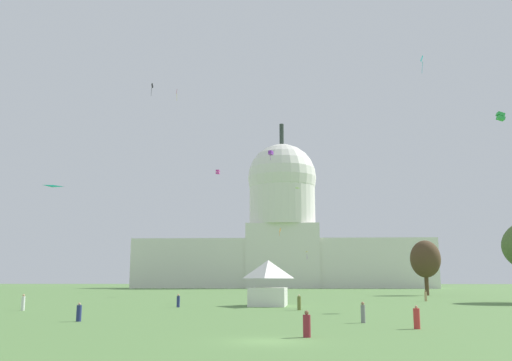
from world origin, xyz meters
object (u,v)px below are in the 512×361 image
(kite_pink_high, at_px, (177,92))
(kite_cyan_high, at_px, (422,60))
(person_tan_back_left, at_px, (426,296))
(kite_black_high, at_px, (152,87))
(event_tent, at_px, (268,282))
(kite_violet_mid, at_px, (271,153))
(kite_gold_low, at_px, (308,253))
(tree_east_mid, at_px, (425,259))
(person_maroon_front_right, at_px, (307,325))
(kite_turquoise_low, at_px, (52,191))
(person_white_near_tree_west, at_px, (23,303))
(person_red_front_left, at_px, (417,318))
(kite_green_mid, at_px, (501,116))
(kite_magenta_mid, at_px, (218,172))
(person_olive_aisle_center, at_px, (299,303))
(person_navy_edge_west, at_px, (178,301))
(person_navy_near_tree_east, at_px, (79,313))
(capitol_building, at_px, (282,234))
(person_grey_edge_east, at_px, (363,313))
(kite_orange_mid, at_px, (280,231))
(kite_lime_mid, at_px, (296,190))

(kite_pink_high, xyz_separation_m, kite_cyan_high, (57.09, -49.38, -11.76))
(person_tan_back_left, distance_m, kite_black_high, 82.10)
(kite_pink_high, bearing_deg, event_tent, -137.11)
(kite_violet_mid, bearing_deg, kite_gold_low, -64.36)
(tree_east_mid, height_order, person_maroon_front_right, tree_east_mid)
(event_tent, xyz_separation_m, kite_violet_mid, (-0.76, 47.92, 28.40))
(kite_turquoise_low, xyz_separation_m, kite_gold_low, (33.06, 142.25, 0.01))
(tree_east_mid, distance_m, person_white_near_tree_west, 86.30)
(person_red_front_left, height_order, kite_green_mid, kite_green_mid)
(person_tan_back_left, relative_size, kite_black_high, 0.53)
(kite_magenta_mid, xyz_separation_m, kite_cyan_high, (46.06, -58.58, 9.87))
(person_olive_aisle_center, bearing_deg, person_white_near_tree_west, -61.23)
(kite_magenta_mid, bearing_deg, person_navy_edge_west, 14.13)
(kite_green_mid, bearing_deg, kite_gold_low, -170.14)
(kite_black_high, bearing_deg, person_tan_back_left, -110.15)
(tree_east_mid, bearing_deg, kite_violet_mid, -176.86)
(kite_turquoise_low, bearing_deg, person_red_front_left, 119.48)
(tree_east_mid, distance_m, person_maroon_front_right, 94.22)
(tree_east_mid, bearing_deg, person_red_front_left, -104.41)
(event_tent, bearing_deg, kite_pink_high, 113.86)
(tree_east_mid, height_order, kite_turquoise_low, kite_turquoise_low)
(person_red_front_left, relative_size, person_navy_near_tree_east, 1.07)
(capitol_building, distance_m, person_red_front_left, 186.11)
(person_white_near_tree_west, distance_m, kite_violet_mid, 72.42)
(person_maroon_front_right, distance_m, kite_gold_low, 165.97)
(capitol_building, height_order, person_grey_edge_east, capitol_building)
(kite_violet_mid, relative_size, kite_orange_mid, 0.78)
(person_white_near_tree_west, relative_size, kite_pink_high, 0.52)
(kite_magenta_mid, bearing_deg, person_grey_edge_east, 22.80)
(person_white_near_tree_west, xyz_separation_m, kite_lime_mid, (32.10, 87.75, 26.56))
(person_maroon_front_right, distance_m, kite_lime_mid, 118.02)
(person_white_near_tree_west, relative_size, kite_orange_mid, 0.65)
(kite_gold_low, bearing_deg, kite_turquoise_low, 126.81)
(tree_east_mid, bearing_deg, kite_green_mid, -93.62)
(kite_violet_mid, xyz_separation_m, kite_cyan_high, (29.40, -20.11, 13.15))
(kite_lime_mid, distance_m, kite_pink_high, 44.52)
(kite_lime_mid, bearing_deg, event_tent, 44.81)
(kite_turquoise_low, bearing_deg, kite_cyan_high, -173.15)
(event_tent, relative_size, kite_pink_high, 2.16)
(kite_pink_high, bearing_deg, tree_east_mid, -91.50)
(capitol_building, height_order, tree_east_mid, capitol_building)
(tree_east_mid, distance_m, person_navy_edge_west, 69.69)
(tree_east_mid, distance_m, person_tan_back_left, 34.34)
(capitol_building, height_order, person_navy_edge_west, capitol_building)
(person_olive_aisle_center, bearing_deg, kite_magenta_mid, -143.63)
(capitol_building, relative_size, person_navy_near_tree_east, 78.23)
(person_navy_near_tree_east, height_order, kite_turquoise_low, kite_turquoise_low)
(person_grey_edge_east, relative_size, kite_violet_mid, 0.76)
(person_white_near_tree_west, height_order, kite_black_high, kite_black_high)
(kite_cyan_high, bearing_deg, kite_pink_high, 114.18)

